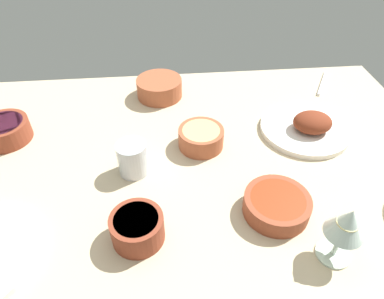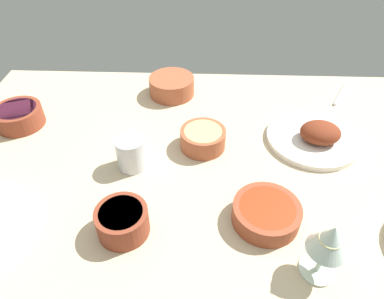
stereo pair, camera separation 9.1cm
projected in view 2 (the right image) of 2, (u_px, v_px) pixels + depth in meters
The scene contains 10 objects.
dining_table at pixel (192, 160), 94.10cm from camera, with size 140.00×90.00×4.00cm, color #C6B28E.
plate_near_viewer at pixel (315, 136), 95.69cm from camera, with size 25.66×25.66×6.94cm.
bowl_onions at pixel (19, 116), 101.16cm from camera, with size 13.91×13.91×5.80cm.
bowl_potatoes at pixel (172, 85), 113.91cm from camera, with size 14.94×14.94×6.18cm.
bowl_pasta at pixel (203, 138), 93.60cm from camera, with size 12.50×12.50×5.47cm.
bowl_sauce at pixel (266, 213), 74.84cm from camera, with size 15.02×15.02×4.53cm.
bowl_soup at pixel (122, 221), 72.12cm from camera, with size 11.26×11.26×6.36cm.
wine_glass at pixel (330, 241), 60.74cm from camera, with size 7.60×7.60×14.00cm.
water_tumbler at pixel (131, 153), 86.80cm from camera, with size 7.57×7.57×8.80cm, color silver.
fork_loose at pixel (341, 93), 116.01cm from camera, with size 17.46×0.90×0.80cm, color silver.
Camera 2 is at (-2.67, 68.72, 66.30)cm, focal length 31.92 mm.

